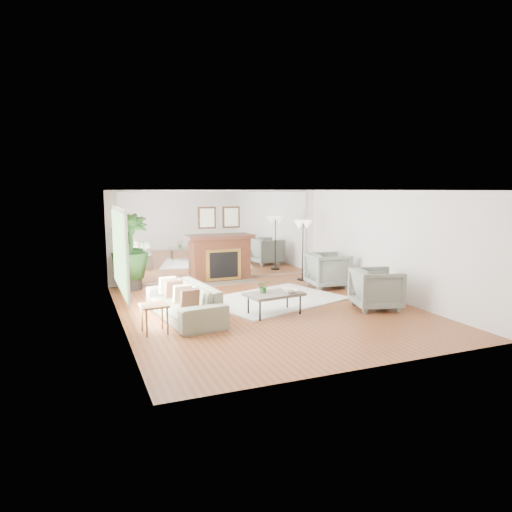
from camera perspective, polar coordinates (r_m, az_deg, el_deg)
name	(u,v)px	position (r m, az deg, el deg)	size (l,w,h in m)	color
ground	(268,309)	(9.75, 1.57, -6.64)	(7.00, 7.00, 0.00)	brown
wall_left	(120,259)	(8.76, -16.64, -0.34)	(0.02, 7.00, 2.50)	silver
wall_right	(386,244)	(11.04, 15.98, 1.41)	(0.02, 7.00, 2.50)	silver
wall_back	(219,235)	(12.76, -4.68, 2.60)	(6.00, 0.02, 2.50)	silver
mirror_panel	(219,235)	(12.74, -4.66, 2.59)	(5.40, 0.04, 2.40)	silver
window_panel	(119,251)	(9.14, -16.72, 0.64)	(0.04, 2.40, 1.50)	#B2E09E
fireplace	(221,257)	(12.61, -4.34, -0.17)	(1.85, 0.83, 2.05)	brown
area_rug	(274,299)	(10.51, 2.25, -5.45)	(2.97, 2.12, 0.03)	white
coffee_table	(274,295)	(9.22, 2.31, -4.85)	(1.21, 0.81, 0.45)	#6C6155
sofa	(184,302)	(9.09, -8.97, -5.67)	(2.29, 0.90, 0.67)	gray
armchair_back	(328,270)	(11.95, 8.99, -1.75)	(0.96, 0.98, 0.90)	gray
armchair_front	(376,289)	(10.02, 14.82, -3.98)	(0.92, 0.95, 0.86)	gray
side_table	(154,309)	(8.26, -12.60, -6.48)	(0.49, 0.49, 0.52)	#92613A
potted_ficus	(130,249)	(11.90, -15.52, 0.80)	(1.01, 1.01, 1.91)	black
floor_lamp	(303,229)	(12.67, 5.90, 3.36)	(0.55, 0.30, 1.68)	black
tabletop_plant	(263,286)	(9.20, 0.91, -3.79)	(0.24, 0.21, 0.27)	#305820
fruit_bowl	(291,291)	(9.21, 4.38, -4.43)	(0.27, 0.27, 0.07)	#92613A
book	(284,289)	(9.50, 3.50, -4.17)	(0.21, 0.29, 0.02)	#92613A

